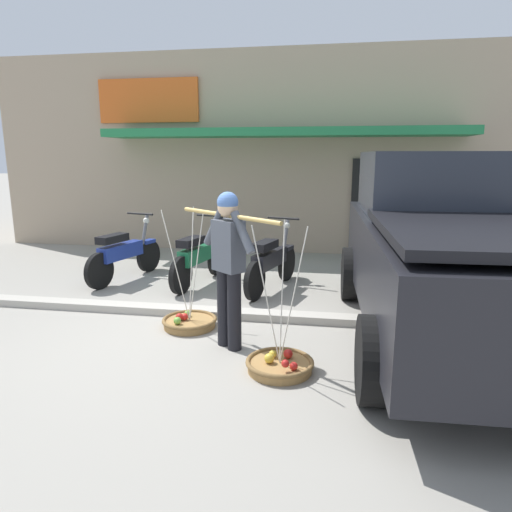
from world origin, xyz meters
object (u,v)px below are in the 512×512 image
Objects in this scene: fruit_vendor at (228,260)px; fruit_basket_right_side at (189,321)px; motorcycle_second_in_row at (199,257)px; motorcycle_third_in_row at (271,262)px; fruit_basket_left_side at (280,364)px; motorcycle_nearest_shop at (124,254)px; parked_truck at (448,249)px.

fruit_basket_right_side is at bearing 141.36° from fruit_vendor.
motorcycle_third_in_row is at bearing -5.99° from motorcycle_second_in_row.
fruit_basket_left_side is (0.61, -0.50, -0.90)m from fruit_vendor.
motorcycle_nearest_shop is at bearing 176.34° from motorcycle_third_in_row.
fruit_vendor is at bearing -45.70° from motorcycle_nearest_shop.
fruit_vendor is 1.17× the size of fruit_basket_right_side.
fruit_basket_right_side is at bearing -176.01° from parked_truck.
fruit_basket_left_side reaches higher than motorcycle_second_in_row.
fruit_vendor reaches higher than motorcycle_third_in_row.
fruit_basket_left_side is 1.00× the size of fruit_basket_right_side.
fruit_vendor is 2.32m from motorcycle_third_in_row.
motorcycle_third_in_row is (1.19, -0.13, 0.00)m from motorcycle_second_in_row.
fruit_basket_right_side is 0.82× the size of motorcycle_third_in_row.
motorcycle_third_in_row is 0.37× the size of parked_truck.
fruit_basket_left_side reaches higher than motorcycle_nearest_shop.
motorcycle_third_in_row is 2.76m from parked_truck.
motorcycle_second_in_row is at bearing 113.68° from fruit_vendor.
parked_truck is at bearing 16.58° from fruit_vendor.
motorcycle_nearest_shop and motorcycle_second_in_row have the same top height.
fruit_vendor is 2.65m from motorcycle_second_in_row.
fruit_vendor is at bearing -163.42° from parked_truck.
motorcycle_nearest_shop is at bearing 178.46° from motorcycle_second_in_row.
fruit_basket_left_side is at bearing -44.42° from motorcycle_nearest_shop.
fruit_vendor reaches higher than fruit_basket_left_side.
fruit_basket_right_side is at bearing -77.27° from motorcycle_second_in_row.
motorcycle_second_in_row is at bearing 102.73° from fruit_basket_right_side.
parked_truck is (2.35, 0.70, 0.05)m from fruit_vendor.
motorcycle_second_in_row is at bearing 119.96° from fruit_basket_left_side.
fruit_vendor reaches higher than fruit_basket_right_side.
motorcycle_nearest_shop is (-2.35, 2.41, -0.52)m from fruit_vendor.
fruit_basket_left_side is 3.34m from motorcycle_second_in_row.
fruit_vendor is 2.46m from parked_truck.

